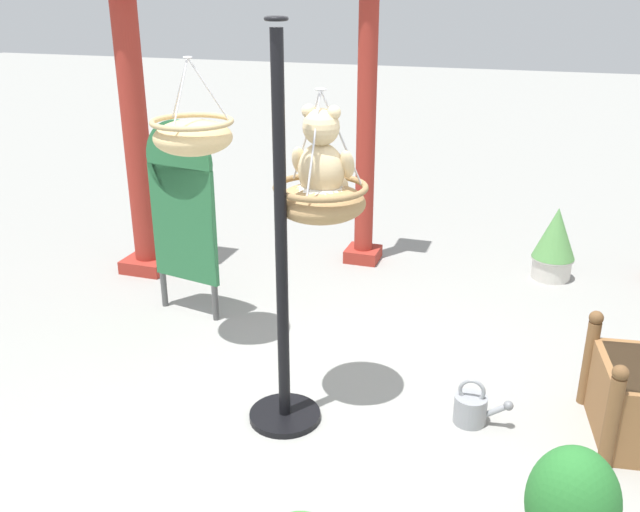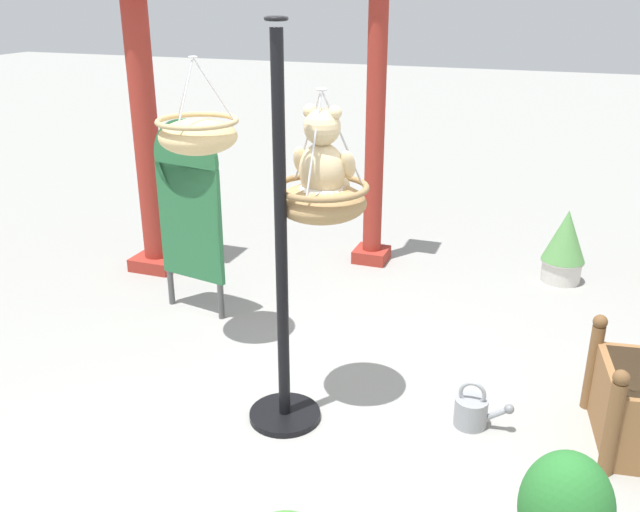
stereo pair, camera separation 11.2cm
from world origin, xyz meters
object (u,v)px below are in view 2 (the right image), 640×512
at_px(display_sign_board, 189,202).
at_px(watering_can, 473,411).
at_px(hanging_basket_with_teddy, 321,200).
at_px(display_pole_central, 283,313).
at_px(greenhouse_pillar_far_back, 375,128).
at_px(greenhouse_pillar_right, 146,138).
at_px(potted_plant_bushy_green, 564,246).
at_px(hanging_basket_left_high, 198,134).
at_px(teddy_bear, 323,159).

height_order(display_sign_board, watering_can, display_sign_board).
xyz_separation_m(hanging_basket_with_teddy, watering_can, (0.95, 0.07, -1.25)).
relative_size(display_pole_central, greenhouse_pillar_far_back, 0.88).
distance_m(greenhouse_pillar_right, potted_plant_bushy_green, 3.85).
relative_size(potted_plant_bushy_green, watering_can, 1.92).
bearing_deg(greenhouse_pillar_far_back, hanging_basket_with_teddy, -81.56).
bearing_deg(greenhouse_pillar_right, display_sign_board, -40.95).
xyz_separation_m(hanging_basket_with_teddy, potted_plant_bushy_green, (1.39, 2.56, -1.01)).
height_order(greenhouse_pillar_right, display_sign_board, greenhouse_pillar_right).
xyz_separation_m(display_pole_central, display_sign_board, (-1.27, 1.14, 0.21)).
relative_size(hanging_basket_with_teddy, potted_plant_bushy_green, 1.12).
bearing_deg(display_pole_central, potted_plant_bushy_green, 61.34).
distance_m(display_pole_central, display_sign_board, 1.72).
bearing_deg(hanging_basket_with_teddy, hanging_basket_left_high, 156.18).
distance_m(hanging_basket_left_high, watering_can, 2.51).
bearing_deg(greenhouse_pillar_far_back, potted_plant_bushy_green, 3.42).
bearing_deg(display_sign_board, watering_can, -19.26).
bearing_deg(greenhouse_pillar_right, greenhouse_pillar_far_back, 24.71).
xyz_separation_m(display_pole_central, potted_plant_bushy_green, (1.54, 2.81, -0.39)).
bearing_deg(greenhouse_pillar_right, display_pole_central, -41.63).
distance_m(teddy_bear, hanging_basket_left_high, 1.13).
relative_size(hanging_basket_with_teddy, greenhouse_pillar_right, 0.29).
relative_size(teddy_bear, display_sign_board, 0.34).
relative_size(hanging_basket_left_high, greenhouse_pillar_right, 0.25).
xyz_separation_m(greenhouse_pillar_right, greenhouse_pillar_far_back, (1.86, 0.86, 0.05)).
xyz_separation_m(teddy_bear, watering_can, (0.95, 0.04, -1.48)).
height_order(hanging_basket_with_teddy, greenhouse_pillar_right, greenhouse_pillar_right).
xyz_separation_m(display_pole_central, hanging_basket_with_teddy, (0.15, 0.25, 0.63)).
bearing_deg(display_sign_board, greenhouse_pillar_right, 139.05).
xyz_separation_m(greenhouse_pillar_far_back, potted_plant_bushy_green, (1.75, 0.10, -0.96)).
height_order(greenhouse_pillar_right, watering_can, greenhouse_pillar_right).
bearing_deg(display_pole_central, greenhouse_pillar_far_back, 94.53).
bearing_deg(potted_plant_bushy_green, watering_can, -99.90).
bearing_deg(hanging_basket_left_high, display_pole_central, -38.45).
relative_size(hanging_basket_left_high, display_sign_board, 0.40).
distance_m(hanging_basket_with_teddy, teddy_bear, 0.24).
bearing_deg(teddy_bear, greenhouse_pillar_far_back, 98.53).
xyz_separation_m(hanging_basket_with_teddy, greenhouse_pillar_far_back, (-0.36, 2.46, -0.06)).
bearing_deg(teddy_bear, display_pole_central, -118.64).
distance_m(display_pole_central, hanging_basket_with_teddy, 0.69).
height_order(hanging_basket_with_teddy, hanging_basket_left_high, hanging_basket_left_high).
bearing_deg(greenhouse_pillar_right, teddy_bear, -35.21).
xyz_separation_m(potted_plant_bushy_green, display_sign_board, (-2.80, -1.67, 0.60)).
distance_m(teddy_bear, greenhouse_pillar_far_back, 2.47).
bearing_deg(potted_plant_bushy_green, display_pole_central, -118.66).
relative_size(teddy_bear, watering_can, 1.53).
xyz_separation_m(teddy_bear, greenhouse_pillar_right, (-2.23, 1.57, -0.34)).
height_order(hanging_basket_with_teddy, display_sign_board, hanging_basket_with_teddy).
bearing_deg(display_sign_board, greenhouse_pillar_far_back, 56.07).
xyz_separation_m(display_pole_central, greenhouse_pillar_right, (-2.08, 1.85, 0.52)).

